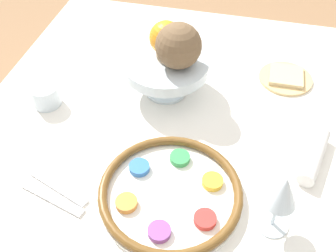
{
  "coord_description": "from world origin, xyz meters",
  "views": [
    {
      "loc": [
        -0.67,
        -0.14,
        1.48
      ],
      "look_at": [
        -0.04,
        0.01,
        0.8
      ],
      "focal_mm": 42.0,
      "sensor_mm": 36.0,
      "label": 1
    }
  ],
  "objects_px": {
    "fruit_stand": "(166,67)",
    "seder_plate": "(170,192)",
    "wine_glass": "(283,194)",
    "cup_near": "(46,95)",
    "coconut": "(179,46)",
    "bread_plate": "(286,77)",
    "orange_fruit": "(166,38)",
    "napkin_roll": "(314,156)"
  },
  "relations": [
    {
      "from": "coconut",
      "to": "cup_near",
      "type": "height_order",
      "value": "coconut"
    },
    {
      "from": "wine_glass",
      "to": "napkin_roll",
      "type": "height_order",
      "value": "wine_glass"
    },
    {
      "from": "bread_plate",
      "to": "cup_near",
      "type": "bearing_deg",
      "value": 112.15
    },
    {
      "from": "orange_fruit",
      "to": "cup_near",
      "type": "distance_m",
      "value": 0.35
    },
    {
      "from": "seder_plate",
      "to": "coconut",
      "type": "height_order",
      "value": "coconut"
    },
    {
      "from": "wine_glass",
      "to": "cup_near",
      "type": "relative_size",
      "value": 2.07
    },
    {
      "from": "seder_plate",
      "to": "orange_fruit",
      "type": "distance_m",
      "value": 0.41
    },
    {
      "from": "fruit_stand",
      "to": "napkin_roll",
      "type": "relative_size",
      "value": 1.35
    },
    {
      "from": "fruit_stand",
      "to": "bread_plate",
      "type": "bearing_deg",
      "value": -68.11
    },
    {
      "from": "coconut",
      "to": "cup_near",
      "type": "distance_m",
      "value": 0.37
    },
    {
      "from": "coconut",
      "to": "bread_plate",
      "type": "height_order",
      "value": "coconut"
    },
    {
      "from": "coconut",
      "to": "cup_near",
      "type": "xyz_separation_m",
      "value": [
        -0.11,
        0.33,
        -0.13
      ]
    },
    {
      "from": "fruit_stand",
      "to": "bread_plate",
      "type": "relative_size",
      "value": 1.5
    },
    {
      "from": "seder_plate",
      "to": "fruit_stand",
      "type": "relative_size",
      "value": 1.36
    },
    {
      "from": "fruit_stand",
      "to": "napkin_roll",
      "type": "bearing_deg",
      "value": -112.81
    },
    {
      "from": "seder_plate",
      "to": "coconut",
      "type": "xyz_separation_m",
      "value": [
        0.32,
        0.06,
        0.15
      ]
    },
    {
      "from": "napkin_roll",
      "to": "cup_near",
      "type": "xyz_separation_m",
      "value": [
        0.04,
        0.69,
        0.01
      ]
    },
    {
      "from": "coconut",
      "to": "fruit_stand",
      "type": "bearing_deg",
      "value": 73.13
    },
    {
      "from": "wine_glass",
      "to": "fruit_stand",
      "type": "xyz_separation_m",
      "value": [
        0.35,
        0.31,
        -0.03
      ]
    },
    {
      "from": "seder_plate",
      "to": "orange_fruit",
      "type": "relative_size",
      "value": 3.52
    },
    {
      "from": "orange_fruit",
      "to": "cup_near",
      "type": "relative_size",
      "value": 1.18
    },
    {
      "from": "napkin_roll",
      "to": "orange_fruit",
      "type": "bearing_deg",
      "value": 63.15
    },
    {
      "from": "cup_near",
      "to": "coconut",
      "type": "bearing_deg",
      "value": -71.29
    },
    {
      "from": "wine_glass",
      "to": "orange_fruit",
      "type": "height_order",
      "value": "orange_fruit"
    },
    {
      "from": "fruit_stand",
      "to": "seder_plate",
      "type": "bearing_deg",
      "value": -164.89
    },
    {
      "from": "coconut",
      "to": "napkin_roll",
      "type": "bearing_deg",
      "value": -113.36
    },
    {
      "from": "seder_plate",
      "to": "napkin_roll",
      "type": "relative_size",
      "value": 1.84
    },
    {
      "from": "coconut",
      "to": "napkin_roll",
      "type": "relative_size",
      "value": 0.69
    },
    {
      "from": "seder_plate",
      "to": "wine_glass",
      "type": "bearing_deg",
      "value": -94.41
    },
    {
      "from": "coconut",
      "to": "napkin_roll",
      "type": "distance_m",
      "value": 0.41
    },
    {
      "from": "coconut",
      "to": "bread_plate",
      "type": "xyz_separation_m",
      "value": [
        0.14,
        -0.29,
        -0.15
      ]
    },
    {
      "from": "wine_glass",
      "to": "orange_fruit",
      "type": "bearing_deg",
      "value": 39.01
    },
    {
      "from": "wine_glass",
      "to": "bread_plate",
      "type": "bearing_deg",
      "value": -1.59
    },
    {
      "from": "napkin_roll",
      "to": "cup_near",
      "type": "distance_m",
      "value": 0.69
    },
    {
      "from": "cup_near",
      "to": "napkin_roll",
      "type": "bearing_deg",
      "value": -93.42
    },
    {
      "from": "bread_plate",
      "to": "cup_near",
      "type": "height_order",
      "value": "cup_near"
    },
    {
      "from": "wine_glass",
      "to": "coconut",
      "type": "xyz_separation_m",
      "value": [
        0.34,
        0.27,
        0.05
      ]
    },
    {
      "from": "fruit_stand",
      "to": "bread_plate",
      "type": "xyz_separation_m",
      "value": [
        0.13,
        -0.32,
        -0.07
      ]
    },
    {
      "from": "wine_glass",
      "to": "cup_near",
      "type": "bearing_deg",
      "value": 69.25
    },
    {
      "from": "orange_fruit",
      "to": "napkin_roll",
      "type": "bearing_deg",
      "value": -116.85
    },
    {
      "from": "cup_near",
      "to": "wine_glass",
      "type": "bearing_deg",
      "value": -110.75
    },
    {
      "from": "coconut",
      "to": "cup_near",
      "type": "bearing_deg",
      "value": 108.71
    }
  ]
}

